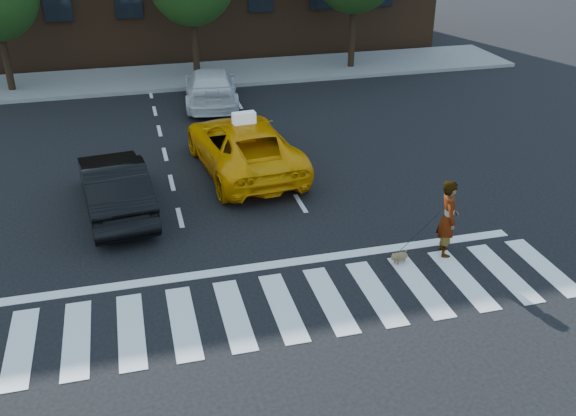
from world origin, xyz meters
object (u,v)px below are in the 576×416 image
at_px(taxi, 244,146).
at_px(woman, 448,218).
at_px(dog, 399,257).
at_px(black_sedan, 115,186).
at_px(white_suv, 211,87).

xyz_separation_m(taxi, woman, (3.52, -5.90, 0.15)).
xyz_separation_m(taxi, dog, (2.34, -6.04, -0.59)).
distance_m(taxi, woman, 6.87).
bearing_deg(black_sedan, white_suv, -120.26).
bearing_deg(taxi, black_sedan, 20.98).
relative_size(black_sedan, dog, 8.98).
relative_size(black_sedan, woman, 2.40).
bearing_deg(black_sedan, woman, 144.29).
xyz_separation_m(taxi, black_sedan, (-3.70, -1.83, -0.04)).
xyz_separation_m(white_suv, woman, (3.53, -12.40, 0.23)).
bearing_deg(dog, woman, -18.36).
relative_size(taxi, dog, 11.18).
height_order(taxi, black_sedan, taxi).
xyz_separation_m(black_sedan, white_suv, (3.70, 8.33, -0.04)).
relative_size(taxi, woman, 2.99).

